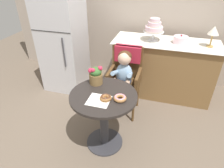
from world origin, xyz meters
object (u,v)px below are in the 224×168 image
at_px(donut_front, 106,98).
at_px(flower_vase, 96,75).
at_px(donut_mid, 120,98).
at_px(table_lamp, 214,31).
at_px(round_layer_cake, 181,40).
at_px(cafe_table, 104,110).
at_px(wicker_chair, 126,70).
at_px(refrigerator, 63,39).
at_px(tiered_cake_stand, 154,27).
at_px(seated_child, 123,73).

height_order(donut_front, flower_vase, flower_vase).
distance_m(donut_mid, table_lamp, 1.65).
distance_m(donut_front, round_layer_cake, 1.54).
distance_m(cafe_table, table_lamp, 1.80).
relative_size(wicker_chair, refrigerator, 0.56).
bearing_deg(table_lamp, donut_mid, -125.88).
distance_m(cafe_table, refrigerator, 1.56).
bearing_deg(donut_mid, table_lamp, 54.12).
relative_size(donut_front, table_lamp, 0.42).
bearing_deg(flower_vase, cafe_table, -51.85).
bearing_deg(donut_front, wicker_chair, 88.29).
height_order(donut_front, tiered_cake_stand, tiered_cake_stand).
bearing_deg(tiered_cake_stand, donut_front, -102.18).
xyz_separation_m(wicker_chair, donut_front, (-0.02, -0.83, 0.10)).
bearing_deg(cafe_table, table_lamp, 48.13).
xyz_separation_m(round_layer_cake, refrigerator, (-1.79, -0.19, -0.10)).
distance_m(seated_child, refrigerator, 1.25).
bearing_deg(donut_front, tiered_cake_stand, 77.82).
relative_size(donut_front, refrigerator, 0.07).
distance_m(tiered_cake_stand, table_lamp, 0.79).
bearing_deg(donut_front, table_lamp, 51.05).
bearing_deg(refrigerator, donut_front, -46.89).
bearing_deg(wicker_chair, tiered_cake_stand, 64.00).
bearing_deg(seated_child, cafe_table, -97.19).
xyz_separation_m(donut_front, flower_vase, (-0.20, 0.27, 0.09)).
relative_size(cafe_table, table_lamp, 2.53).
height_order(round_layer_cake, table_lamp, table_lamp).
relative_size(seated_child, round_layer_cake, 3.51).
relative_size(seated_child, flower_vase, 3.32).
bearing_deg(refrigerator, cafe_table, -46.33).
xyz_separation_m(cafe_table, table_lamp, (1.13, 1.26, 0.61)).
bearing_deg(round_layer_cake, cafe_table, -119.89).
xyz_separation_m(table_lamp, refrigerator, (-2.18, -0.16, -0.27)).
height_order(donut_mid, flower_vase, flower_vase).
height_order(tiered_cake_stand, refrigerator, refrigerator).
height_order(cafe_table, tiered_cake_stand, tiered_cake_stand).
bearing_deg(refrigerator, table_lamp, 4.29).
height_order(cafe_table, table_lamp, table_lamp).
xyz_separation_m(wicker_chair, donut_mid, (0.11, -0.79, 0.10)).
distance_m(wicker_chair, flower_vase, 0.63).
bearing_deg(flower_vase, refrigerator, 134.73).
distance_m(tiered_cake_stand, round_layer_cake, 0.42).
height_order(cafe_table, seated_child, seated_child).
relative_size(wicker_chair, seated_child, 1.31).
xyz_separation_m(wicker_chair, refrigerator, (-1.12, 0.35, 0.21)).
bearing_deg(round_layer_cake, refrigerator, -174.03).
height_order(seated_child, flower_vase, seated_child).
relative_size(flower_vase, refrigerator, 0.13).
xyz_separation_m(wicker_chair, seated_child, (-0.00, -0.16, 0.04)).
bearing_deg(seated_child, wicker_chair, 90.00).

